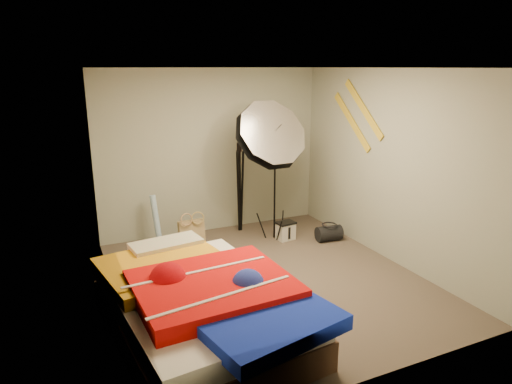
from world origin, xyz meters
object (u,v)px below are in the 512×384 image
bed (202,304)px  photo_umbrella (269,137)px  camera_tripod (240,181)px  duffel_bag (329,233)px  tote_bag (192,233)px  camera_case (286,231)px  wrapping_roll (156,221)px

bed → photo_umbrella: photo_umbrella is taller
camera_tripod → duffel_bag: bearing=-43.6°
tote_bag → duffel_bag: size_ratio=1.00×
tote_bag → camera_tripod: (0.88, 0.29, 0.62)m
tote_bag → photo_umbrella: 1.78m
tote_bag → camera_case: 1.40m
bed → duffel_bag: bearing=32.5°
wrapping_roll → camera_case: 1.91m
camera_case → camera_tripod: camera_tripod is taller
camera_case → bed: size_ratio=0.10×
photo_umbrella → wrapping_roll: bearing=158.8°
tote_bag → bed: bed is taller
bed → photo_umbrella: size_ratio=1.15×
duffel_bag → bed: 2.96m
bed → camera_tripod: size_ratio=1.79×
camera_case → photo_umbrella: (-0.29, 0.01, 1.44)m
duffel_bag → bed: bed is taller
camera_case → wrapping_roll: bearing=154.1°
wrapping_roll → duffel_bag: size_ratio=1.98×
wrapping_roll → bed: (-0.13, -2.49, -0.05)m
bed → camera_tripod: camera_tripod is taller
wrapping_roll → photo_umbrella: (1.51, -0.59, 1.20)m
wrapping_roll → camera_case: size_ratio=2.93×
bed → camera_case: bearing=44.6°
tote_bag → wrapping_roll: wrapping_roll is taller
photo_umbrella → bed: bearing=-130.7°
wrapping_roll → duffel_bag: (2.36, -0.91, -0.26)m
wrapping_roll → bed: wrapping_roll is taller
camera_tripod → tote_bag: bearing=-161.7°
camera_case → duffel_bag: size_ratio=0.68×
tote_bag → wrapping_roll: bearing=153.5°
duffel_bag → camera_tripod: (-1.03, 0.98, 0.69)m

